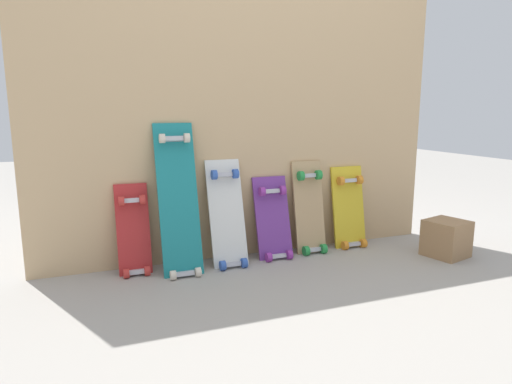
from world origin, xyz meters
The scene contains 9 objects.
ground_plane centered at (0.00, 0.00, 0.00)m, with size 12.00×12.00×0.00m, color #9E9991.
plywood_wall_panel centered at (0.00, 0.07, 0.81)m, with size 2.43×0.04×1.62m, color tan.
skateboard_red centered at (-0.68, -0.02, 0.20)m, with size 0.17×0.17×0.55m.
skateboard_teal centered at (-0.44, -0.08, 0.36)m, with size 0.21×0.28×0.86m.
skateboard_white centered at (-0.17, -0.06, 0.26)m, with size 0.20×0.24×0.66m.
skateboard_purple centered at (0.12, -0.04, 0.20)m, with size 0.21×0.20×0.54m.
skateboard_natural centered at (0.37, -0.03, 0.24)m, with size 0.19×0.18×0.62m.
skateboard_yellow centered at (0.65, -0.02, 0.22)m, with size 0.22×0.17×0.58m.
wooden_crate centered at (1.08, -0.40, 0.11)m, with size 0.22×0.22×0.22m, color #99724C.
Camera 1 is at (-0.87, -2.37, 0.86)m, focal length 31.07 mm.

